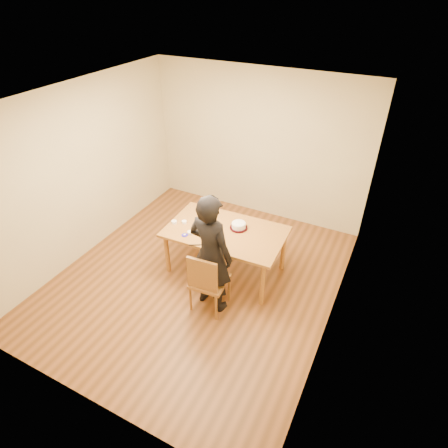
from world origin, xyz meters
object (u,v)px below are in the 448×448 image
at_px(dining_chair, 210,281).
at_px(cake, 239,225).
at_px(dining_table, 226,232).
at_px(person, 211,254).
at_px(cake_plate, 239,228).

bearing_deg(dining_chair, cake, 85.73).
xyz_separation_m(dining_table, cake, (0.15, 0.14, 0.08)).
xyz_separation_m(cake, person, (0.00, -0.87, 0.08)).
bearing_deg(cake_plate, dining_table, -136.06).
relative_size(dining_table, cake, 8.37).
relative_size(cake_plate, cake, 1.27).
height_order(cake_plate, person, person).
bearing_deg(dining_table, person, -80.56).
relative_size(dining_table, person, 0.99).
bearing_deg(cake, dining_chair, -89.86).
distance_m(cake_plate, person, 0.88).
bearing_deg(cake, dining_table, -136.06).
relative_size(cake, person, 0.12).
bearing_deg(dining_chair, cake_plate, 85.73).
height_order(dining_chair, cake_plate, cake_plate).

